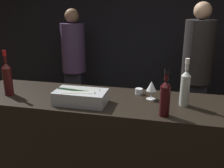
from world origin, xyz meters
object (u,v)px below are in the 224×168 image
at_px(candle_votive, 139,91).
at_px(red_wine_bottle_black_foil, 165,97).
at_px(ice_bin_with_bottles, 80,96).
at_px(white_wine_bottle, 185,87).
at_px(red_wine_bottle_tall, 7,78).
at_px(person_blond_tee, 74,60).
at_px(person_in_hoodie, 197,69).
at_px(wine_glass, 151,87).

xyz_separation_m(candle_votive, red_wine_bottle_black_foil, (0.22, -0.39, 0.11)).
xyz_separation_m(ice_bin_with_bottles, candle_votive, (0.41, 0.31, -0.03)).
bearing_deg(red_wine_bottle_black_foil, white_wine_bottle, 57.74).
height_order(candle_votive, red_wine_bottle_tall, red_wine_bottle_tall).
bearing_deg(person_blond_tee, person_in_hoodie, 67.43).
height_order(ice_bin_with_bottles, person_in_hoodie, person_in_hoodie).
xyz_separation_m(red_wine_bottle_tall, red_wine_bottle_black_foil, (1.29, -0.13, -0.01)).
relative_size(candle_votive, red_wine_bottle_black_foil, 0.19).
distance_m(person_in_hoodie, person_blond_tee, 1.81).
height_order(ice_bin_with_bottles, wine_glass, wine_glass).
bearing_deg(ice_bin_with_bottles, wine_glass, 22.10).
height_order(white_wine_bottle, person_in_hoodie, person_in_hoodie).
bearing_deg(wine_glass, white_wine_bottle, -16.13).
distance_m(red_wine_bottle_tall, person_in_hoodie, 2.23).
xyz_separation_m(red_wine_bottle_black_foil, person_in_hoodie, (0.35, 1.63, -0.19)).
xyz_separation_m(red_wine_bottle_tall, white_wine_bottle, (1.42, 0.09, -0.00)).
xyz_separation_m(candle_votive, red_wine_bottle_tall, (-1.06, -0.27, 0.13)).
distance_m(ice_bin_with_bottles, red_wine_bottle_tall, 0.66).
height_order(red_wine_bottle_tall, white_wine_bottle, red_wine_bottle_tall).
bearing_deg(wine_glass, red_wine_bottle_tall, -171.91).
relative_size(ice_bin_with_bottles, person_blond_tee, 0.23).
distance_m(ice_bin_with_bottles, wine_glass, 0.57).
xyz_separation_m(white_wine_bottle, person_in_hoodie, (0.22, 1.41, -0.20)).
height_order(ice_bin_with_bottles, red_wine_bottle_tall, red_wine_bottle_tall).
distance_m(red_wine_bottle_black_foil, person_blond_tee, 2.43).
distance_m(ice_bin_with_bottles, white_wine_bottle, 0.79).
distance_m(ice_bin_with_bottles, red_wine_bottle_black_foil, 0.65).
distance_m(wine_glass, red_wine_bottle_black_foil, 0.32).
distance_m(red_wine_bottle_tall, white_wine_bottle, 1.43).
relative_size(white_wine_bottle, person_blond_tee, 0.21).
bearing_deg(red_wine_bottle_black_foil, candle_votive, 119.69).
relative_size(candle_votive, person_in_hoodie, 0.03).
relative_size(ice_bin_with_bottles, wine_glass, 2.63).
bearing_deg(white_wine_bottle, candle_votive, 154.57).
relative_size(red_wine_bottle_tall, person_in_hoodie, 0.21).
bearing_deg(person_blond_tee, ice_bin_with_bottles, 10.68).
xyz_separation_m(wine_glass, white_wine_bottle, (0.25, -0.07, 0.04)).
bearing_deg(person_blond_tee, candle_votive, 25.43).
height_order(wine_glass, red_wine_bottle_black_foil, red_wine_bottle_black_foil).
relative_size(wine_glass, person_blond_tee, 0.09).
xyz_separation_m(ice_bin_with_bottles, red_wine_bottle_black_foil, (0.64, -0.08, 0.08)).
bearing_deg(person_in_hoodie, red_wine_bottle_black_foil, -140.74).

